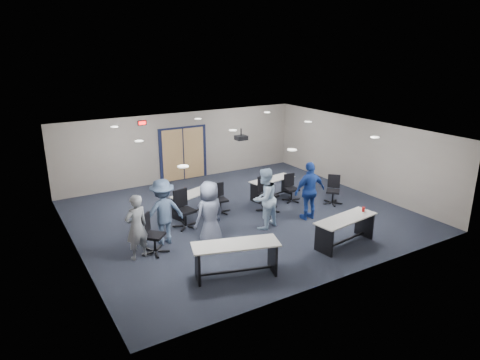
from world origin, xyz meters
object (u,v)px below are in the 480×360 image
chair_back_d (292,188)px  person_navy (310,191)px  chair_back_a (185,209)px  chair_back_b (220,199)px  chair_loose_right (333,190)px  person_gray (137,227)px  table_front_right (346,226)px  person_back (163,212)px  person_plaid (210,214)px  person_lightblue (264,199)px  table_front_left (236,254)px  chair_back_c (268,194)px  table_back_left (196,198)px  chair_loose_left (154,234)px  table_back_right (272,185)px

chair_back_d → person_navy: bearing=-100.9°
chair_back_a → chair_back_b: size_ratio=1.18×
chair_back_b → person_navy: 2.85m
chair_loose_right → person_gray: 6.96m
chair_loose_right → person_gray: bearing=-131.2°
table_front_right → person_navy: (0.33, 1.93, 0.38)m
table_front_right → person_back: bearing=140.6°
person_plaid → person_navy: same height
chair_loose_right → person_lightblue: bearing=-126.4°
table_front_right → person_gray: 5.51m
table_front_left → person_lightblue: bearing=60.1°
chair_back_c → person_navy: (0.73, -1.16, 0.33)m
chair_back_c → person_lightblue: bearing=-142.3°
table_back_left → person_lightblue: bearing=-78.4°
table_front_right → chair_loose_left: bearing=147.4°
chair_back_c → person_back: (-3.79, -0.47, 0.33)m
person_navy → chair_loose_left: bearing=0.4°
table_back_left → chair_back_d: table_back_left is taller
chair_loose_left → person_navy: size_ratio=0.58×
chair_back_b → chair_back_c: chair_back_c is taller
chair_back_c → person_gray: (-4.68, -0.96, 0.27)m
table_back_right → person_lightblue: (-1.70, -2.02, 0.44)m
person_back → chair_back_b: bearing=-154.6°
chair_back_b → chair_loose_left: chair_loose_left is taller
chair_back_c → chair_back_d: (1.22, 0.35, -0.11)m
table_back_right → person_navy: 2.21m
chair_back_a → chair_back_d: (4.07, 0.16, -0.09)m
table_front_right → person_plaid: person_plaid is taller
person_gray → person_navy: (5.41, -0.21, 0.06)m
person_gray → person_navy: 5.41m
chair_back_d → table_front_left: bearing=-134.5°
person_navy → person_back: (-4.52, 0.69, 0.00)m
table_back_left → person_navy: person_navy is taller
person_lightblue → person_navy: bearing=158.1°
chair_back_d → chair_loose_left: 5.58m
table_front_left → table_back_right: 5.53m
chair_loose_left → table_front_left: bearing=-104.0°
chair_loose_left → chair_loose_right: bearing=-41.9°
chair_loose_left → person_lightblue: (3.36, -0.11, 0.38)m
chair_loose_right → table_front_left: bearing=-109.7°
chair_back_a → chair_back_b: chair_back_a is taller
chair_back_b → person_navy: (2.14, -1.84, 0.44)m
person_plaid → person_back: bearing=-51.4°
table_back_right → person_gray: bearing=-169.1°
table_front_left → person_navy: bearing=43.5°
chair_loose_left → table_back_left: bearing=-2.4°
table_back_right → chair_loose_left: 5.41m
person_back → chair_back_a: bearing=-145.1°
chair_back_a → chair_back_b: bearing=7.9°
table_back_right → person_back: bearing=-171.0°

